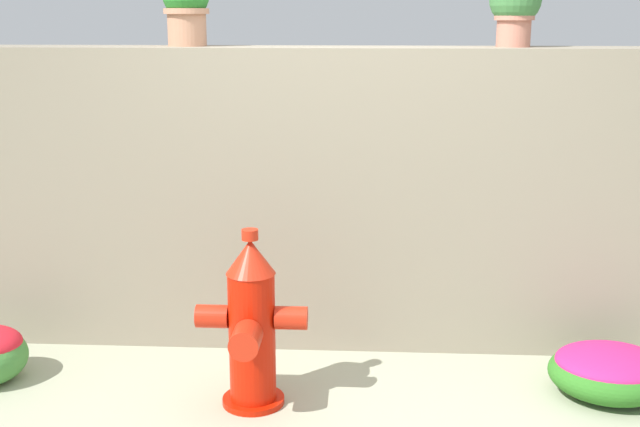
{
  "coord_description": "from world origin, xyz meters",
  "views": [
    {
      "loc": [
        0.12,
        -3.36,
        1.86
      ],
      "look_at": [
        -0.12,
        0.89,
        0.8
      ],
      "focal_mm": 45.19,
      "sensor_mm": 36.0,
      "label": 1
    }
  ],
  "objects_px": {
    "potted_plant_2": "(515,1)",
    "fire_hydrant": "(252,326)",
    "potted_plant_1": "(186,1)",
    "flower_bush_left": "(610,370)"
  },
  "relations": [
    {
      "from": "potted_plant_1",
      "to": "flower_bush_left",
      "type": "bearing_deg",
      "value": -17.18
    },
    {
      "from": "potted_plant_1",
      "to": "flower_bush_left",
      "type": "xyz_separation_m",
      "value": [
        2.23,
        -0.69,
        -1.8
      ]
    },
    {
      "from": "potted_plant_2",
      "to": "fire_hydrant",
      "type": "height_order",
      "value": "potted_plant_2"
    },
    {
      "from": "potted_plant_1",
      "to": "potted_plant_2",
      "type": "bearing_deg",
      "value": -0.72
    },
    {
      "from": "fire_hydrant",
      "to": "flower_bush_left",
      "type": "xyz_separation_m",
      "value": [
        1.77,
        0.21,
        -0.28
      ]
    },
    {
      "from": "potted_plant_2",
      "to": "potted_plant_1",
      "type": "bearing_deg",
      "value": 179.28
    },
    {
      "from": "fire_hydrant",
      "to": "flower_bush_left",
      "type": "height_order",
      "value": "fire_hydrant"
    },
    {
      "from": "potted_plant_2",
      "to": "fire_hydrant",
      "type": "xyz_separation_m",
      "value": [
        -1.32,
        -0.87,
        -1.52
      ]
    },
    {
      "from": "potted_plant_1",
      "to": "fire_hydrant",
      "type": "distance_m",
      "value": 1.82
    },
    {
      "from": "potted_plant_2",
      "to": "flower_bush_left",
      "type": "xyz_separation_m",
      "value": [
        0.46,
        -0.67,
        -1.8
      ]
    }
  ]
}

